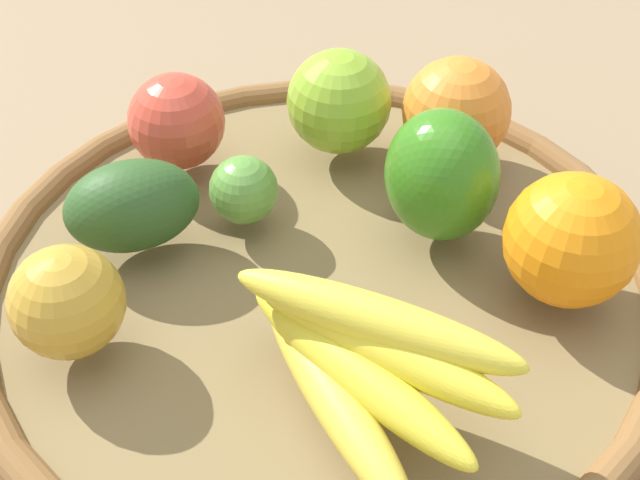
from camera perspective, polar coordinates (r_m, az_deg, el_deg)
name	(u,v)px	position (r m, az deg, el deg)	size (l,w,h in m)	color
ground_plane	(320,297)	(0.60, 0.00, -3.70)	(2.40, 2.40, 0.00)	#8D7453
basket	(320,280)	(0.59, 0.00, -2.62)	(0.46, 0.46, 0.03)	olive
apple_0	(339,101)	(0.65, 1.24, 8.97)	(0.08, 0.08, 0.08)	#85B22B
avocado	(132,206)	(0.58, -12.08, 2.19)	(0.09, 0.06, 0.06)	#2B5020
bell_pepper	(442,175)	(0.58, 7.89, 4.18)	(0.08, 0.07, 0.09)	#347719
banana_bunch	(360,359)	(0.48, 2.62, -7.73)	(0.14, 0.17, 0.06)	yellow
apple_1	(176,121)	(0.65, -9.29, 7.60)	(0.07, 0.07, 0.07)	#D04430
orange_0	(572,240)	(0.55, 16.00, 0.01)	(0.08, 0.08, 0.08)	orange
apple_2	(67,302)	(0.52, -16.08, -3.87)	(0.07, 0.07, 0.07)	gold
orange_1	(456,111)	(0.65, 8.83, 8.25)	(0.08, 0.08, 0.08)	orange
lime_0	(244,190)	(0.60, -4.98, 3.26)	(0.05, 0.05, 0.05)	#599439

